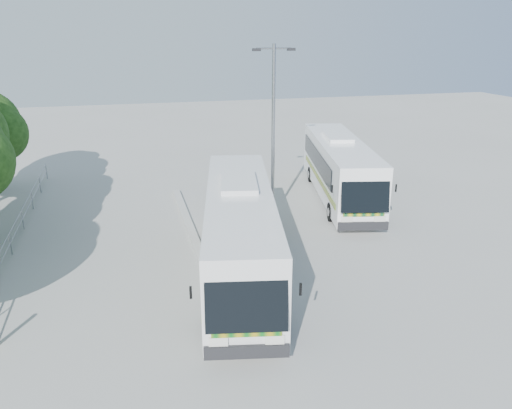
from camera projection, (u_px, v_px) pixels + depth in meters
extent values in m
plane|color=#A3A39D|center=(258.00, 258.00, 20.89)|extent=(100.00, 100.00, 0.00)
cube|color=#B2B2AD|center=(196.00, 243.00, 22.13)|extent=(0.40, 16.00, 0.15)
cylinder|color=gray|center=(13.00, 225.00, 21.79)|extent=(0.06, 22.00, 0.06)
cylinder|color=gray|center=(15.00, 234.00, 21.92)|extent=(0.06, 22.00, 0.06)
cylinder|color=gray|center=(44.00, 175.00, 31.07)|extent=(0.06, 0.06, 1.00)
cube|color=silver|center=(240.00, 229.00, 19.03)|extent=(4.73, 11.98, 2.98)
cube|color=black|center=(246.00, 299.00, 13.35)|extent=(2.29, 0.88, 1.90)
cube|color=black|center=(208.00, 216.00, 19.39)|extent=(1.91, 9.20, 1.08)
cube|color=black|center=(271.00, 214.00, 19.53)|extent=(1.91, 9.20, 1.08)
cube|color=#0E621B|center=(207.00, 247.00, 18.86)|extent=(2.05, 9.97, 0.27)
cylinder|color=black|center=(209.00, 314.00, 15.81)|extent=(0.48, 1.02, 0.98)
cylinder|color=black|center=(278.00, 312.00, 15.94)|extent=(0.48, 1.02, 0.98)
cylinder|color=black|center=(214.00, 230.00, 22.54)|extent=(0.48, 1.02, 0.98)
cylinder|color=black|center=(262.00, 229.00, 22.66)|extent=(0.48, 1.02, 0.98)
cube|color=white|center=(339.00, 167.00, 27.94)|extent=(4.82, 11.70, 2.91)
cube|color=black|center=(365.00, 192.00, 22.39)|extent=(2.24, 0.90, 1.85)
cube|color=black|center=(316.00, 159.00, 28.31)|extent=(2.04, 8.96, 1.05)
cube|color=black|center=(359.00, 158.00, 28.41)|extent=(2.04, 8.96, 1.05)
cube|color=#0B4F27|center=(318.00, 178.00, 27.80)|extent=(2.18, 9.70, 0.27)
cylinder|color=black|center=(331.00, 212.00, 24.81)|extent=(0.49, 0.99, 0.95)
cylinder|color=black|center=(374.00, 211.00, 24.90)|extent=(0.49, 0.99, 0.95)
cylinder|color=black|center=(311.00, 174.00, 31.39)|extent=(0.49, 0.99, 0.95)
cylinder|color=black|center=(345.00, 174.00, 31.48)|extent=(0.49, 0.99, 0.95)
cylinder|color=gray|center=(273.00, 135.00, 24.13)|extent=(0.18, 0.18, 8.46)
cylinder|color=gray|center=(274.00, 48.00, 22.81)|extent=(1.69, 0.18, 0.08)
cube|color=black|center=(257.00, 50.00, 22.58)|extent=(0.38, 0.21, 0.13)
cube|color=black|center=(291.00, 49.00, 23.08)|extent=(0.38, 0.21, 0.13)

